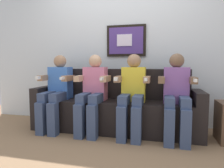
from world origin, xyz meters
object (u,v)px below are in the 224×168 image
Objects in this scene: person_rightmost at (177,93)px; couch at (115,109)px; person_leftmost at (57,89)px; person_left_center at (93,90)px; person_right_center at (133,91)px.

couch is at bearing 168.77° from person_rightmost.
person_leftmost and person_left_center have the same top height.
couch is at bearing 149.13° from person_right_center.
person_rightmost is at bearing -11.23° from couch.
person_leftmost is 1.70m from person_rightmost.
couch is 2.17× the size of person_right_center.
person_leftmost and person_right_center have the same top height.
couch is 2.17× the size of person_left_center.
person_rightmost is at bearing 0.05° from person_right_center.
person_left_center is 1.13m from person_rightmost.
person_left_center is 1.00× the size of person_rightmost.
person_left_center is at bearing 180.00° from person_rightmost.
couch is 2.17× the size of person_rightmost.
person_right_center is (0.56, -0.00, 0.00)m from person_left_center.
person_leftmost is 1.00× the size of person_left_center.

